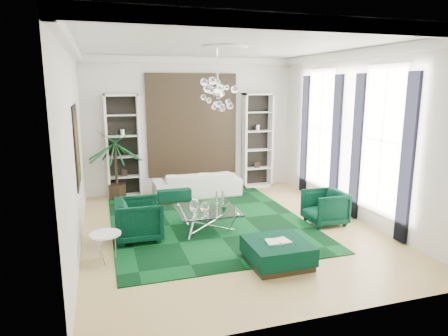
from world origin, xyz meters
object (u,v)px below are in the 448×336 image
object	(u,v)px
armchair_left	(139,219)
ottoman_side	(172,194)
sofa	(197,184)
coffee_table	(207,219)
palm	(115,154)
ottoman_front	(277,253)
side_table	(106,248)
armchair_right	(325,207)

from	to	relation	value
armchair_left	ottoman_side	xyz separation A→B (m)	(1.10, 2.48, -0.22)
sofa	armchair_left	distance (m)	3.33
coffee_table	palm	distance (m)	3.55
ottoman_front	armchair_left	bearing A→B (deg)	139.04
ottoman_side	ottoman_front	bearing A→B (deg)	-76.52
armchair_left	ottoman_side	distance (m)	2.72
side_table	palm	world-z (taller)	palm
sofa	side_table	size ratio (longest dim) A/B	4.45
coffee_table	side_table	size ratio (longest dim) A/B	2.40
sofa	coffee_table	distance (m)	2.63
coffee_table	ottoman_front	bearing A→B (deg)	-70.73
armchair_right	coffee_table	bearing A→B (deg)	-100.01
sofa	ottoman_front	bearing A→B (deg)	93.72
ottoman_side	palm	bearing A→B (deg)	155.69
ottoman_front	coffee_table	bearing A→B (deg)	109.27
ottoman_front	side_table	xyz separation A→B (m)	(-2.80, 0.96, 0.05)
armchair_right	ottoman_side	world-z (taller)	armchair_right
sofa	palm	xyz separation A→B (m)	(-2.13, 0.33, 0.90)
coffee_table	side_table	distance (m)	2.35
ottoman_side	palm	distance (m)	1.85
coffee_table	ottoman_front	distance (m)	2.15
side_table	coffee_table	bearing A→B (deg)	27.11
sofa	palm	bearing A→B (deg)	-8.89
side_table	ottoman_side	bearing A→B (deg)	62.46
sofa	armchair_left	xyz separation A→B (m)	(-1.84, -2.77, 0.07)
sofa	ottoman_side	bearing A→B (deg)	21.65
armchair_right	side_table	size ratio (longest dim) A/B	1.54
ottoman_front	ottoman_side	bearing A→B (deg)	103.48
armchair_right	side_table	distance (m)	4.71
armchair_right	palm	size ratio (longest dim) A/B	0.33
armchair_right	ottoman_front	distance (m)	2.45
sofa	ottoman_side	xyz separation A→B (m)	(-0.74, -0.29, -0.16)
ottoman_side	palm	world-z (taller)	palm
armchair_left	armchair_right	size ratio (longest dim) A/B	1.10
armchair_left	palm	bearing A→B (deg)	5.20
armchair_left	palm	distance (m)	3.23
sofa	side_table	distance (m)	4.44
side_table	armchair_right	bearing A→B (deg)	7.49
armchair_right	ottoman_side	bearing A→B (deg)	-133.48
coffee_table	side_table	world-z (taller)	side_table
armchair_right	palm	world-z (taller)	palm
sofa	armchair_right	xyz separation A→B (m)	(2.17, -3.06, 0.03)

